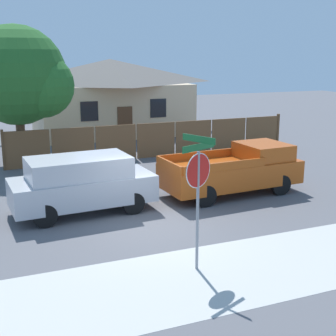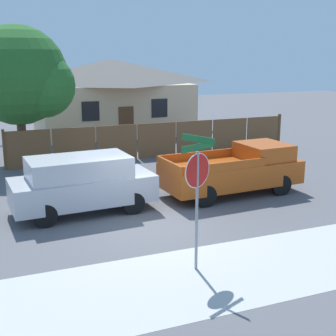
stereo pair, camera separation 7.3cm
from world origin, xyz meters
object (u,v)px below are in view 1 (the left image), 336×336
at_px(house, 111,95).
at_px(orange_pickup, 236,170).
at_px(oak_tree, 22,78).
at_px(red_suv, 82,183).
at_px(stop_sign, 198,180).

distance_m(house, orange_pickup, 14.70).
xyz_separation_m(house, oak_tree, (-5.95, -7.05, 1.54)).
relative_size(red_suv, orange_pickup, 0.89).
bearing_deg(orange_pickup, stop_sign, -131.51).
xyz_separation_m(oak_tree, stop_sign, (2.55, -12.63, -1.75)).
xyz_separation_m(house, red_suv, (-5.04, -14.63, -1.42)).
relative_size(red_suv, stop_sign, 1.43).
bearing_deg(red_suv, orange_pickup, -3.20).
bearing_deg(stop_sign, oak_tree, 78.17).
relative_size(house, oak_tree, 1.59).
distance_m(oak_tree, stop_sign, 13.01).
height_order(orange_pickup, stop_sign, stop_sign).
bearing_deg(red_suv, oak_tree, 93.56).
height_order(house, orange_pickup, house).
distance_m(oak_tree, red_suv, 8.19).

